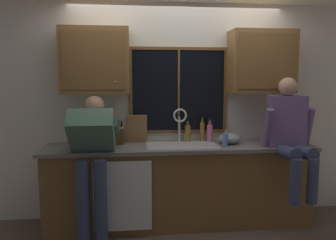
{
  "coord_description": "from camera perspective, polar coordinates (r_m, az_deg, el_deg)",
  "views": [
    {
      "loc": [
        -0.53,
        -3.93,
        1.66
      ],
      "look_at": [
        -0.13,
        -0.3,
        1.21
      ],
      "focal_mm": 35.35,
      "sensor_mm": 36.0,
      "label": 1
    }
  ],
  "objects": [
    {
      "name": "window_mullion_center",
      "position": [
        3.95,
        1.86,
        5.09
      ],
      "size": [
        0.02,
        0.02,
        0.95
      ],
      "primitive_type": "cube",
      "color": "brown"
    },
    {
      "name": "countertop",
      "position": [
        3.74,
        2.07,
        -4.69
      ],
      "size": [
        3.02,
        0.62,
        0.04
      ],
      "primitive_type": "cube",
      "color": "slate",
      "rests_on": "lower_cabinet_run"
    },
    {
      "name": "bottle_green_glass",
      "position": [
        3.96,
        3.4,
        -2.2
      ],
      "size": [
        0.07,
        0.07,
        0.25
      ],
      "color": "olive",
      "rests_on": "countertop"
    },
    {
      "name": "dishwasher_front",
      "position": [
        3.53,
        -7.82,
        -12.91
      ],
      "size": [
        0.6,
        0.02,
        0.74
      ],
      "primitive_type": "cube",
      "color": "white"
    },
    {
      "name": "window_frame_left",
      "position": [
        3.91,
        -6.43,
        5.03
      ],
      "size": [
        0.03,
        0.02,
        0.95
      ],
      "primitive_type": "cube",
      "color": "brown"
    },
    {
      "name": "window_frame_bottom",
      "position": [
        4.0,
        1.83,
        -1.98
      ],
      "size": [
        1.17,
        0.02,
        0.04
      ],
      "primitive_type": "cube",
      "color": "brown"
    },
    {
      "name": "soap_dispenser",
      "position": [
        3.73,
        9.84,
        -3.39
      ],
      "size": [
        0.06,
        0.07,
        0.19
      ],
      "color": "#668CCC",
      "rests_on": "countertop"
    },
    {
      "name": "faucet",
      "position": [
        3.88,
        2.15,
        -0.16
      ],
      "size": [
        0.18,
        0.09,
        0.4
      ],
      "color": "silver",
      "rests_on": "countertop"
    },
    {
      "name": "upper_cabinet_right",
      "position": [
        4.05,
        15.83,
        9.62
      ],
      "size": [
        0.74,
        0.36,
        0.72
      ],
      "color": "olive"
    },
    {
      "name": "knife_block",
      "position": [
        3.81,
        -8.48,
        -2.55
      ],
      "size": [
        0.12,
        0.18,
        0.32
      ],
      "color": "brown",
      "rests_on": "countertop"
    },
    {
      "name": "mixing_bowl",
      "position": [
        3.89,
        10.5,
        -3.17
      ],
      "size": [
        0.26,
        0.26,
        0.13
      ],
      "primitive_type": "ellipsoid",
      "color": "#8C99A8",
      "rests_on": "countertop"
    },
    {
      "name": "bottle_amber_small",
      "position": [
        3.96,
        7.2,
        -2.18
      ],
      "size": [
        0.07,
        0.07,
        0.26
      ],
      "color": "pink",
      "rests_on": "countertop"
    },
    {
      "name": "upper_cabinet_left",
      "position": [
        3.79,
        -12.43,
        9.92
      ],
      "size": [
        0.74,
        0.36,
        0.72
      ],
      "color": "olive"
    },
    {
      "name": "window_frame_right",
      "position": [
        4.07,
        9.82,
        5.05
      ],
      "size": [
        0.03,
        0.02,
        0.95
      ],
      "primitive_type": "cube",
      "color": "brown"
    },
    {
      "name": "window_glass",
      "position": [
        3.96,
        1.83,
        5.1
      ],
      "size": [
        1.1,
        0.02,
        0.95
      ],
      "primitive_type": "cube",
      "color": "black"
    },
    {
      "name": "window_frame_top",
      "position": [
        3.97,
        1.88,
        12.22
      ],
      "size": [
        1.17,
        0.02,
        0.04
      ],
      "primitive_type": "cube",
      "color": "brown"
    },
    {
      "name": "sink",
      "position": [
        3.77,
        2.41,
        -5.81
      ],
      "size": [
        0.8,
        0.46,
        0.21
      ],
      "color": "#B7B7BC",
      "rests_on": "lower_cabinet_run"
    },
    {
      "name": "cutting_board",
      "position": [
        3.89,
        -5.45,
        -1.51
      ],
      "size": [
        0.25,
        0.09,
        0.33
      ],
      "primitive_type": "cube",
      "rotation": [
        0.21,
        0.0,
        0.0
      ],
      "color": "#997047",
      "rests_on": "countertop"
    },
    {
      "name": "bottle_tall_clear",
      "position": [
        3.99,
        5.91,
        -1.92
      ],
      "size": [
        0.06,
        0.06,
        0.29
      ],
      "color": "olive",
      "rests_on": "countertop"
    },
    {
      "name": "person_standing",
      "position": [
        3.45,
        -12.86,
        -5.26
      ],
      "size": [
        0.53,
        0.72,
        1.49
      ],
      "color": "#384260",
      "rests_on": "floor"
    },
    {
      "name": "back_wall",
      "position": [
        4.04,
        1.35,
        1.58
      ],
      "size": [
        5.36,
        0.12,
        2.55
      ],
      "primitive_type": "cube",
      "color": "silver",
      "rests_on": "floor"
    },
    {
      "name": "lower_cabinet_run",
      "position": [
        3.87,
        2.0,
        -11.31
      ],
      "size": [
        2.96,
        0.58,
        0.88
      ],
      "primitive_type": "cube",
      "color": "brown",
      "rests_on": "floor"
    },
    {
      "name": "person_sitting_on_counter",
      "position": [
        3.8,
        20.31,
        -1.81
      ],
      "size": [
        0.54,
        0.62,
        1.26
      ],
      "color": "#384260",
      "rests_on": "countertop"
    }
  ]
}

